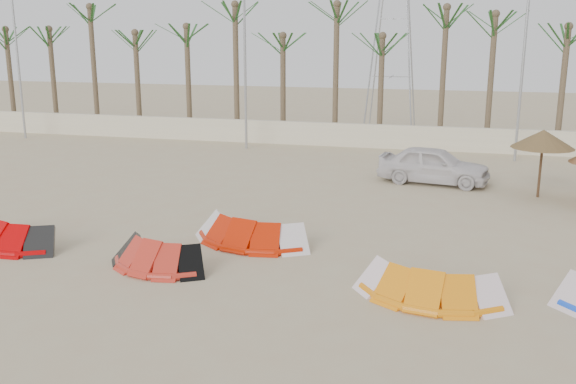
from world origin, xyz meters
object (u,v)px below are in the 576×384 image
(car, at_px, (434,165))
(kite_red_mid, at_px, (161,251))
(kite_red_left, at_px, (16,229))
(kite_orange, at_px, (430,279))
(parasol_left, at_px, (543,139))
(kite_red_right, at_px, (253,228))

(car, bearing_deg, kite_red_mid, 159.17)
(kite_red_left, bearing_deg, kite_orange, -4.54)
(kite_orange, bearing_deg, kite_red_mid, 177.98)
(kite_red_mid, bearing_deg, parasol_left, 44.25)
(kite_red_mid, relative_size, kite_orange, 0.86)
(kite_red_left, relative_size, car, 0.85)
(kite_red_left, bearing_deg, kite_red_mid, -8.07)
(kite_red_left, xyz_separation_m, kite_orange, (12.34, -0.98, -0.00))
(kite_red_left, distance_m, car, 16.42)
(kite_orange, bearing_deg, kite_red_right, 151.57)
(kite_red_right, distance_m, parasol_left, 12.17)
(kite_red_mid, distance_m, car, 13.79)
(kite_red_mid, bearing_deg, kite_red_right, 56.07)
(kite_red_left, distance_m, kite_red_mid, 5.17)
(kite_red_right, xyz_separation_m, parasol_left, (9.07, 7.91, 1.86))
(kite_red_left, bearing_deg, kite_red_right, 15.75)
(kite_red_right, height_order, kite_orange, same)
(kite_red_mid, bearing_deg, kite_red_left, 171.93)
(kite_red_right, relative_size, kite_orange, 1.06)
(kite_red_mid, xyz_separation_m, parasol_left, (10.87, 10.59, 1.86))
(kite_red_left, xyz_separation_m, parasol_left, (15.99, 9.86, 1.86))
(kite_red_right, height_order, car, car)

